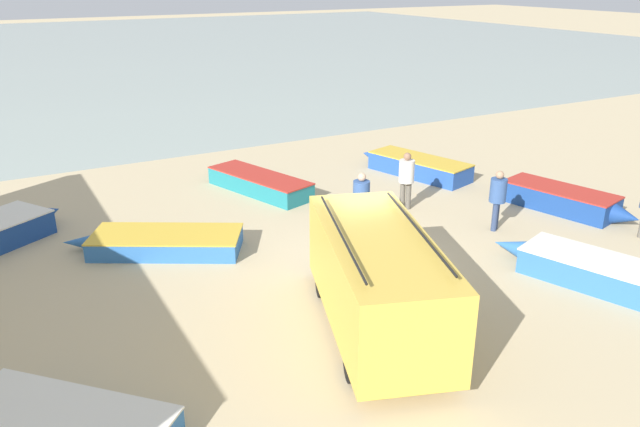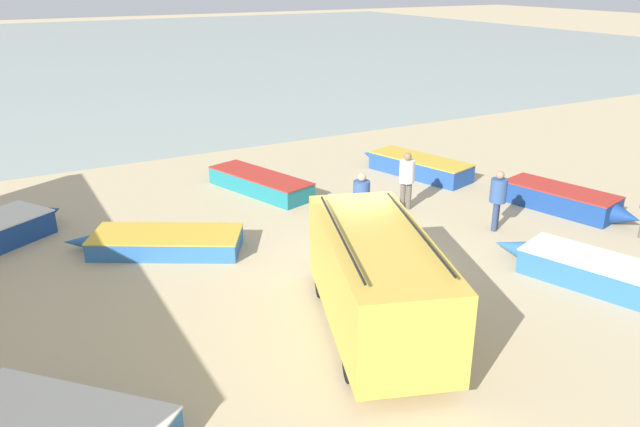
# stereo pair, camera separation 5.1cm
# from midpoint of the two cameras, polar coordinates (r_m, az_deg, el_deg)

# --- Properties ---
(ground_plane) EXTENTS (200.00, 200.00, 0.00)m
(ground_plane) POSITION_cam_midpoint_polar(r_m,az_deg,el_deg) (15.88, 4.05, -4.76)
(ground_plane) COLOR tan
(sea_water) EXTENTS (120.00, 80.00, 0.01)m
(sea_water) POSITION_cam_midpoint_polar(r_m,az_deg,el_deg) (64.77, -22.48, 13.52)
(sea_water) COLOR #99A89E
(sea_water) RESTS_ON ground_plane
(parked_van) EXTENTS (3.58, 5.61, 2.24)m
(parked_van) POSITION_cam_midpoint_polar(r_m,az_deg,el_deg) (12.70, 5.13, -5.92)
(parked_van) COLOR gold
(parked_van) RESTS_ON ground_plane
(fishing_rowboat_1) EXTENTS (2.43, 4.91, 0.60)m
(fishing_rowboat_1) POSITION_cam_midpoint_polar(r_m,az_deg,el_deg) (21.25, -5.95, 2.88)
(fishing_rowboat_1) COLOR #1E757F
(fishing_rowboat_1) RESTS_ON ground_plane
(fishing_rowboat_2) EXTENTS (2.76, 5.34, 0.65)m
(fishing_rowboat_2) POSITION_cam_midpoint_polar(r_m,az_deg,el_deg) (16.14, 24.84, -5.12)
(fishing_rowboat_2) COLOR #2D66AD
(fishing_rowboat_2) RESTS_ON ground_plane
(fishing_rowboat_3) EXTENTS (2.33, 4.70, 0.66)m
(fishing_rowboat_3) POSITION_cam_midpoint_polar(r_m,az_deg,el_deg) (23.14, 8.64, 4.35)
(fishing_rowboat_3) COLOR #234CA3
(fishing_rowboat_3) RESTS_ON ground_plane
(fishing_rowboat_4) EXTENTS (2.12, 4.23, 0.69)m
(fishing_rowboat_4) POSITION_cam_midpoint_polar(r_m,az_deg,el_deg) (20.75, 21.41, 1.15)
(fishing_rowboat_4) COLOR navy
(fishing_rowboat_4) RESTS_ON ground_plane
(fishing_rowboat_5) EXTENTS (3.62, 3.69, 0.52)m
(fishing_rowboat_5) POSITION_cam_midpoint_polar(r_m,az_deg,el_deg) (11.23, -22.94, -17.30)
(fishing_rowboat_5) COLOR #2D66AD
(fishing_rowboat_5) RESTS_ON ground_plane
(fishing_rowboat_6) EXTENTS (4.60, 3.28, 0.51)m
(fishing_rowboat_6) POSITION_cam_midpoint_polar(r_m,az_deg,el_deg) (17.06, -14.33, -2.56)
(fishing_rowboat_6) COLOR #2D66AD
(fishing_rowboat_6) RESTS_ON ground_plane
(fisherman_0) EXTENTS (0.47, 0.47, 1.78)m
(fisherman_0) POSITION_cam_midpoint_polar(r_m,az_deg,el_deg) (17.43, 3.71, 1.46)
(fisherman_0) COLOR #38383D
(fisherman_0) RESTS_ON ground_plane
(fisherman_1) EXTENTS (0.48, 0.48, 1.82)m
(fisherman_1) POSITION_cam_midpoint_polar(r_m,az_deg,el_deg) (19.42, 7.83, 3.45)
(fisherman_1) COLOR #5B564C
(fisherman_1) RESTS_ON ground_plane
(fisherman_2) EXTENTS (0.46, 0.46, 1.77)m
(fisherman_2) POSITION_cam_midpoint_polar(r_m,az_deg,el_deg) (18.33, 15.86, 1.64)
(fisherman_2) COLOR navy
(fisherman_2) RESTS_ON ground_plane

